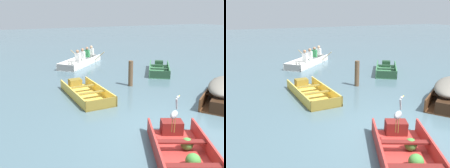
% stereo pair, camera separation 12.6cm
% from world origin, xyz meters
% --- Properties ---
extents(ground_plane, '(80.00, 80.00, 0.00)m').
position_xyz_m(ground_plane, '(0.00, 0.00, 0.00)').
color(ground_plane, '#47606B').
extents(dinghy_red_foreground, '(2.39, 3.23, 0.38)m').
position_xyz_m(dinghy_red_foreground, '(-0.75, -0.90, 0.14)').
color(dinghy_red_foreground, '#AD2D28').
rests_on(dinghy_red_foreground, ground).
extents(skiff_yellow_near_moored, '(1.16, 2.89, 0.35)m').
position_xyz_m(skiff_yellow_near_moored, '(-1.19, 4.09, 0.12)').
color(skiff_yellow_near_moored, '#E5BC47').
rests_on(skiff_yellow_near_moored, ground).
extents(skiff_green_far_moored, '(2.36, 2.76, 0.37)m').
position_xyz_m(skiff_green_far_moored, '(3.57, 5.95, 0.13)').
color(skiff_green_far_moored, '#387047').
rests_on(skiff_green_far_moored, ground).
extents(rowboat_white_with_crew, '(3.28, 3.22, 0.93)m').
position_xyz_m(rowboat_white_with_crew, '(0.62, 9.49, 0.23)').
color(rowboat_white_with_crew, white).
rests_on(rowboat_white_with_crew, ground).
extents(heron_on_dinghy, '(0.43, 0.30, 0.84)m').
position_xyz_m(heron_on_dinghy, '(-0.59, -0.28, 0.84)').
color(heron_on_dinghy, olive).
rests_on(heron_on_dinghy, dinghy_red_foreground).
extents(mooring_post, '(0.19, 0.19, 1.07)m').
position_xyz_m(mooring_post, '(0.97, 4.40, 0.54)').
color(mooring_post, brown).
rests_on(mooring_post, ground).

